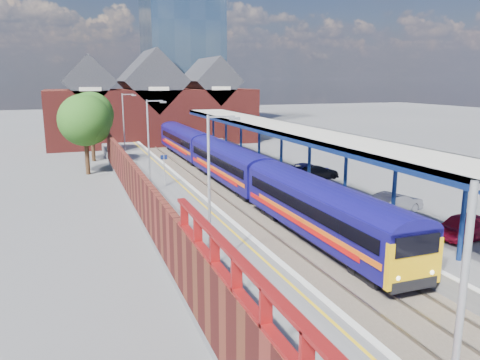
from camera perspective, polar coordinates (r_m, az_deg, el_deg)
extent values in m
plane|color=#5B5B5E|center=(45.79, -4.44, 0.22)|extent=(240.00, 240.00, 0.00)
cube|color=#473D33|center=(36.52, -0.14, -2.79)|extent=(6.00, 76.00, 0.06)
cube|color=slate|center=(35.82, -3.49, -2.96)|extent=(0.07, 76.00, 0.14)
cube|color=slate|center=(36.25, -1.30, -2.76)|extent=(0.07, 76.00, 0.14)
cube|color=slate|center=(36.76, 1.00, -2.55)|extent=(0.07, 76.00, 0.14)
cube|color=slate|center=(37.29, 3.06, -2.35)|extent=(0.07, 76.00, 0.14)
cube|color=#565659|center=(34.96, -8.65, -2.82)|extent=(5.00, 76.00, 1.00)
cube|color=#565659|center=(38.81, 8.21, -1.30)|extent=(6.00, 76.00, 1.00)
cube|color=silver|center=(35.35, -4.95, -1.68)|extent=(0.30, 76.00, 0.05)
cube|color=silver|center=(37.44, 4.39, -0.88)|extent=(0.30, 76.00, 0.05)
cube|color=yellow|center=(35.21, -5.89, -1.79)|extent=(0.14, 76.00, 0.01)
cube|color=#120D60|center=(27.87, 9.89, -3.76)|extent=(2.84, 16.01, 2.50)
cube|color=#120D60|center=(27.56, 9.99, -1.26)|extent=(2.84, 16.01, 0.60)
cube|color=#120D60|center=(42.66, -1.29, 1.96)|extent=(2.84, 16.01, 2.50)
cube|color=#120D60|center=(42.46, -1.29, 3.63)|extent=(2.84, 16.01, 0.60)
cube|color=#120D60|center=(58.43, -6.60, 4.67)|extent=(2.84, 16.01, 2.50)
cube|color=#120D60|center=(58.28, -6.63, 5.88)|extent=(2.84, 16.01, 0.60)
cube|color=#120D60|center=(74.56, -9.65, 6.19)|extent=(2.84, 16.01, 2.50)
cube|color=#120D60|center=(74.44, -9.68, 7.15)|extent=(2.84, 16.01, 0.60)
cube|color=black|center=(50.05, -5.93, 3.95)|extent=(0.04, 60.54, 0.70)
cube|color=#F15B0F|center=(50.17, -5.92, 3.04)|extent=(0.03, 55.27, 0.30)
cube|color=red|center=(50.20, -5.92, 2.76)|extent=(0.03, 55.27, 0.30)
cube|color=#F2B20C|center=(21.83, 20.43, -9.47)|extent=(2.82, 0.31, 2.10)
cube|color=black|center=(21.47, 20.77, -7.44)|extent=(2.30, 0.17, 0.90)
cube|color=black|center=(24.00, 16.54, -10.81)|extent=(2.00, 2.40, 0.60)
cube|color=black|center=(80.21, -10.36, 5.43)|extent=(2.00, 2.40, 0.60)
cylinder|color=navy|center=(24.36, 25.54, -4.20)|extent=(0.24, 0.24, 4.20)
cylinder|color=navy|center=(27.93, 18.26, -1.62)|extent=(0.24, 0.24, 4.20)
cylinder|color=navy|center=(31.88, 12.72, 0.36)|extent=(0.24, 0.24, 4.20)
cylinder|color=navy|center=(36.09, 8.44, 1.89)|extent=(0.24, 0.24, 4.20)
cylinder|color=navy|center=(40.48, 5.06, 3.09)|extent=(0.24, 0.24, 4.20)
cylinder|color=navy|center=(45.00, 2.35, 4.04)|extent=(0.24, 0.24, 4.20)
cylinder|color=navy|center=(49.62, 0.13, 4.81)|extent=(0.24, 0.24, 4.20)
cylinder|color=navy|center=(54.30, -1.71, 5.45)|extent=(0.24, 0.24, 4.20)
cylinder|color=navy|center=(59.03, -3.27, 5.98)|extent=(0.24, 0.24, 4.20)
cube|color=beige|center=(39.51, 6.40, 6.13)|extent=(4.50, 52.00, 0.25)
cube|color=navy|center=(38.62, 3.52, 5.82)|extent=(0.20, 52.00, 0.55)
cube|color=navy|center=(40.53, 9.13, 5.99)|extent=(0.20, 52.00, 0.55)
cylinder|color=#A5A8AA|center=(20.55, -3.78, -1.84)|extent=(0.12, 0.12, 7.00)
cube|color=#A5A8AA|center=(20.18, -2.27, 7.71)|extent=(1.20, 0.08, 0.08)
cube|color=#A5A8AA|center=(20.38, -0.65, 7.48)|extent=(0.45, 0.18, 0.12)
cylinder|color=#A5A8AA|center=(35.93, -11.07, 4.01)|extent=(0.12, 0.12, 7.00)
cube|color=#A5A8AA|center=(35.71, -10.33, 9.48)|extent=(1.20, 0.08, 0.08)
cube|color=#A5A8AA|center=(35.83, -9.37, 9.36)|extent=(0.45, 0.18, 0.12)
cylinder|color=#A5A8AA|center=(51.68, -13.98, 6.31)|extent=(0.12, 0.12, 7.00)
cube|color=#A5A8AA|center=(51.54, -13.50, 10.11)|extent=(1.20, 0.08, 0.08)
cube|color=#A5A8AA|center=(51.61, -12.83, 10.04)|extent=(0.45, 0.18, 0.12)
cylinder|color=#A5A8AA|center=(38.49, -9.22, 1.22)|extent=(0.08, 0.08, 2.50)
cube|color=#0C194C|center=(38.31, -9.27, 2.76)|extent=(0.55, 0.06, 0.35)
cube|color=maroon|center=(28.33, -11.45, -2.51)|extent=(0.35, 50.00, 2.80)
cube|color=maroon|center=(11.86, 1.24, -11.02)|extent=(0.30, 15.00, 0.12)
cube|color=maroon|center=(12.26, 1.22, -15.10)|extent=(0.30, 15.00, 0.12)
cube|color=maroon|center=(9.68, 8.16, -20.24)|extent=(0.30, 0.12, 1.00)
cube|color=maroon|center=(11.24, 3.16, -15.24)|extent=(0.30, 0.12, 1.00)
cube|color=maroon|center=(12.91, -0.42, -11.42)|extent=(0.30, 0.12, 1.00)
cube|color=maroon|center=(14.67, -3.10, -8.46)|extent=(0.30, 0.12, 1.00)
cube|color=maroon|center=(16.49, -5.16, -6.14)|extent=(0.30, 0.12, 1.00)
cube|color=maroon|center=(18.34, -6.80, -4.27)|extent=(0.30, 0.12, 1.00)
cube|color=maroon|center=(72.37, -10.62, 7.65)|extent=(30.00, 12.00, 8.00)
cube|color=#232328|center=(71.21, -18.08, 11.39)|extent=(7.13, 12.00, 7.13)
cube|color=#232328|center=(72.16, -10.78, 11.77)|extent=(9.16, 12.00, 9.16)
cube|color=#232328|center=(74.20, -3.77, 11.96)|extent=(7.13, 12.00, 7.13)
cube|color=beige|center=(65.17, -17.79, 10.50)|extent=(2.80, 0.15, 0.50)
cube|color=beige|center=(66.21, -9.85, 10.92)|extent=(2.80, 0.15, 0.50)
cube|color=beige|center=(68.43, -2.29, 11.12)|extent=(2.80, 0.15, 0.50)
cube|color=slate|center=(96.30, -7.19, 18.38)|extent=(14.00, 14.00, 40.00)
cylinder|color=#382314|center=(49.73, -18.15, 2.94)|extent=(0.44, 0.44, 4.00)
sphere|color=#195115|center=(49.32, -18.42, 6.96)|extent=(5.20, 5.20, 5.20)
sphere|color=#195115|center=(48.92, -17.40, 6.16)|extent=(3.20, 3.20, 3.20)
cylinder|color=#382314|center=(57.68, -17.50, 4.19)|extent=(0.44, 0.44, 4.00)
sphere|color=#195115|center=(57.33, -17.72, 7.65)|extent=(5.20, 5.20, 5.20)
sphere|color=#195115|center=(56.93, -16.84, 6.97)|extent=(3.20, 3.20, 3.20)
imported|color=maroon|center=(28.29, 26.37, -5.00)|extent=(4.48, 2.27, 1.46)
imported|color=silver|center=(31.47, 18.26, -2.73)|extent=(4.51, 2.59, 1.41)
imported|color=black|center=(40.82, 9.39, 0.92)|extent=(4.46, 2.51, 1.22)
imported|color=navy|center=(41.25, 8.19, 1.16)|extent=(5.24, 3.59, 1.33)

